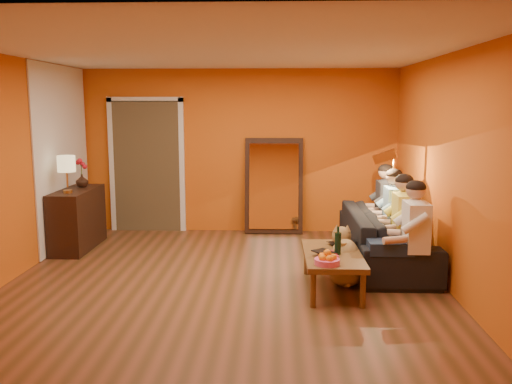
{
  "coord_description": "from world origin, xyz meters",
  "views": [
    {
      "loc": [
        0.6,
        -5.9,
        2.02
      ],
      "look_at": [
        0.35,
        0.5,
        1.0
      ],
      "focal_mm": 38.0,
      "sensor_mm": 36.0,
      "label": 1
    }
  ],
  "objects_px": {
    "sofa": "(385,237)",
    "floor_lamp": "(392,207)",
    "coffee_table": "(332,271)",
    "laptop": "(345,244)",
    "person_mid_left": "(404,225)",
    "vase": "(82,181)",
    "person_far_right": "(386,208)",
    "wine_bottle": "(338,240)",
    "person_mid_right": "(394,216)",
    "tumbler": "(342,246)",
    "sideboard": "(78,219)",
    "person_far_left": "(416,236)",
    "mirror_frame": "(274,186)",
    "table_lamp": "(67,174)",
    "dog": "(345,255)"
  },
  "relations": [
    {
      "from": "sofa",
      "to": "floor_lamp",
      "type": "height_order",
      "value": "floor_lamp"
    },
    {
      "from": "coffee_table",
      "to": "laptop",
      "type": "xyz_separation_m",
      "value": [
        0.18,
        0.35,
        0.22
      ]
    },
    {
      "from": "person_mid_left",
      "to": "vase",
      "type": "height_order",
      "value": "person_mid_left"
    },
    {
      "from": "person_far_right",
      "to": "wine_bottle",
      "type": "bearing_deg",
      "value": -116.12
    },
    {
      "from": "person_mid_right",
      "to": "person_far_right",
      "type": "xyz_separation_m",
      "value": [
        0.0,
        0.55,
        0.0
      ]
    },
    {
      "from": "sofa",
      "to": "coffee_table",
      "type": "bearing_deg",
      "value": 143.53
    },
    {
      "from": "tumbler",
      "to": "person_far_right",
      "type": "bearing_deg",
      "value": 63.49
    },
    {
      "from": "sideboard",
      "to": "person_far_left",
      "type": "relative_size",
      "value": 0.97
    },
    {
      "from": "mirror_frame",
      "to": "wine_bottle",
      "type": "distance_m",
      "value": 2.87
    },
    {
      "from": "person_far_left",
      "to": "person_far_right",
      "type": "height_order",
      "value": "same"
    },
    {
      "from": "coffee_table",
      "to": "laptop",
      "type": "distance_m",
      "value": 0.45
    },
    {
      "from": "mirror_frame",
      "to": "table_lamp",
      "type": "height_order",
      "value": "mirror_frame"
    },
    {
      "from": "dog",
      "to": "laptop",
      "type": "distance_m",
      "value": 0.18
    },
    {
      "from": "wine_bottle",
      "to": "laptop",
      "type": "height_order",
      "value": "wine_bottle"
    },
    {
      "from": "coffee_table",
      "to": "person_mid_right",
      "type": "height_order",
      "value": "person_mid_right"
    },
    {
      "from": "person_mid_left",
      "to": "laptop",
      "type": "height_order",
      "value": "person_mid_left"
    },
    {
      "from": "wine_bottle",
      "to": "laptop",
      "type": "xyz_separation_m",
      "value": [
        0.13,
        0.4,
        -0.14
      ]
    },
    {
      "from": "floor_lamp",
      "to": "person_far_right",
      "type": "xyz_separation_m",
      "value": [
        0.03,
        0.55,
        -0.11
      ]
    },
    {
      "from": "dog",
      "to": "wine_bottle",
      "type": "relative_size",
      "value": 2.17
    },
    {
      "from": "dog",
      "to": "vase",
      "type": "distance_m",
      "value": 4.04
    },
    {
      "from": "table_lamp",
      "to": "laptop",
      "type": "distance_m",
      "value": 3.83
    },
    {
      "from": "coffee_table",
      "to": "person_mid_right",
      "type": "bearing_deg",
      "value": 51.29
    },
    {
      "from": "mirror_frame",
      "to": "laptop",
      "type": "relative_size",
      "value": 4.2
    },
    {
      "from": "coffee_table",
      "to": "person_far_right",
      "type": "relative_size",
      "value": 1.0
    },
    {
      "from": "sofa",
      "to": "person_far_right",
      "type": "height_order",
      "value": "person_far_right"
    },
    {
      "from": "dog",
      "to": "person_far_left",
      "type": "bearing_deg",
      "value": -15.7
    },
    {
      "from": "mirror_frame",
      "to": "dog",
      "type": "bearing_deg",
      "value": -71.66
    },
    {
      "from": "table_lamp",
      "to": "sofa",
      "type": "distance_m",
      "value": 4.32
    },
    {
      "from": "mirror_frame",
      "to": "sofa",
      "type": "distance_m",
      "value": 2.24
    },
    {
      "from": "table_lamp",
      "to": "coffee_table",
      "type": "relative_size",
      "value": 0.42
    },
    {
      "from": "person_mid_right",
      "to": "tumbler",
      "type": "distance_m",
      "value": 1.31
    },
    {
      "from": "mirror_frame",
      "to": "vase",
      "type": "relative_size",
      "value": 8.15
    },
    {
      "from": "table_lamp",
      "to": "tumbler",
      "type": "bearing_deg",
      "value": -18.8
    },
    {
      "from": "person_far_right",
      "to": "laptop",
      "type": "distance_m",
      "value": 1.55
    },
    {
      "from": "person_far_left",
      "to": "vase",
      "type": "height_order",
      "value": "person_far_left"
    },
    {
      "from": "sideboard",
      "to": "dog",
      "type": "xyz_separation_m",
      "value": [
        3.62,
        -1.44,
        -0.09
      ]
    },
    {
      "from": "floor_lamp",
      "to": "person_far_left",
      "type": "distance_m",
      "value": 1.11
    },
    {
      "from": "person_far_left",
      "to": "tumbler",
      "type": "xyz_separation_m",
      "value": [
        -0.79,
        0.06,
        -0.15
      ]
    },
    {
      "from": "floor_lamp",
      "to": "vase",
      "type": "height_order",
      "value": "floor_lamp"
    },
    {
      "from": "dog",
      "to": "person_mid_left",
      "type": "bearing_deg",
      "value": 23.78
    },
    {
      "from": "floor_lamp",
      "to": "laptop",
      "type": "bearing_deg",
      "value": -116.82
    },
    {
      "from": "dog",
      "to": "wine_bottle",
      "type": "height_order",
      "value": "wine_bottle"
    },
    {
      "from": "person_far_left",
      "to": "coffee_table",
      "type": "bearing_deg",
      "value": -176.38
    },
    {
      "from": "person_mid_left",
      "to": "tumbler",
      "type": "height_order",
      "value": "person_mid_left"
    },
    {
      "from": "table_lamp",
      "to": "sideboard",
      "type": "bearing_deg",
      "value": 90.0
    },
    {
      "from": "floor_lamp",
      "to": "table_lamp",
      "type": "bearing_deg",
      "value": -168.23
    },
    {
      "from": "person_mid_left",
      "to": "tumbler",
      "type": "relative_size",
      "value": 12.65
    },
    {
      "from": "person_far_left",
      "to": "laptop",
      "type": "height_order",
      "value": "person_far_left"
    },
    {
      "from": "mirror_frame",
      "to": "person_far_left",
      "type": "bearing_deg",
      "value": -59.29
    },
    {
      "from": "sofa",
      "to": "coffee_table",
      "type": "distance_m",
      "value": 1.32
    }
  ]
}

